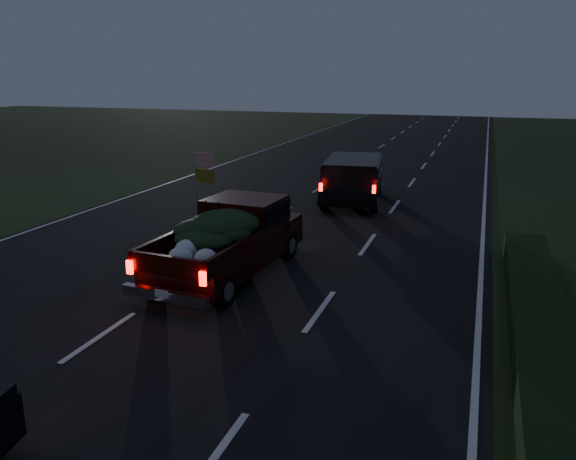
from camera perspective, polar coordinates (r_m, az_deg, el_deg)
The scene contains 5 objects.
ground at distance 11.37m, azimuth -18.53°, elevation -10.27°, with size 120.00×120.00×0.00m, color black.
road_asphalt at distance 11.36m, azimuth -18.53°, elevation -10.23°, with size 14.00×120.00×0.02m, color black.
hedge_row at distance 11.91m, azimuth 24.00°, elevation -8.04°, with size 1.00×10.00×0.60m, color black.
pickup_truck at distance 13.73m, azimuth -6.04°, elevation -0.57°, with size 2.26×5.19×2.66m.
lead_suv at distance 21.53m, azimuth 6.62°, elevation 5.53°, with size 2.67×5.08×1.39m.
Camera 1 is at (6.54, -7.95, 4.82)m, focal length 35.00 mm.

